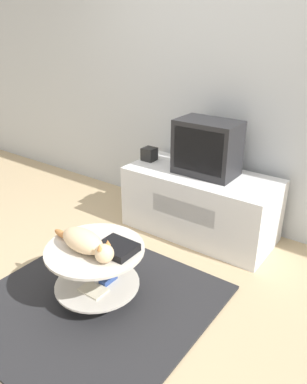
% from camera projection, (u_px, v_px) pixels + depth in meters
% --- Properties ---
extents(ground_plane, '(12.00, 12.00, 0.00)m').
position_uv_depth(ground_plane, '(94.00, 304.00, 2.55)').
color(ground_plane, tan).
extents(wall_back, '(8.00, 0.05, 2.60)m').
position_uv_depth(wall_back, '(219.00, 80.00, 3.23)').
color(wall_back, silver).
rests_on(wall_back, ground_plane).
extents(rug, '(1.46, 1.47, 0.02)m').
position_uv_depth(rug, '(94.00, 303.00, 2.55)').
color(rug, '#28282B').
rests_on(rug, ground_plane).
extents(tv_stand, '(1.32, 0.60, 0.57)m').
position_uv_depth(tv_stand, '(200.00, 204.00, 3.32)').
color(tv_stand, white).
rests_on(tv_stand, ground_plane).
extents(tv, '(0.52, 0.33, 0.46)m').
position_uv_depth(tv, '(207.00, 148.00, 3.12)').
color(tv, '#232326').
rests_on(tv, tv_stand).
extents(speaker, '(0.12, 0.12, 0.12)m').
position_uv_depth(speaker, '(149.00, 154.00, 3.50)').
color(speaker, black).
rests_on(speaker, tv_stand).
extents(coffee_table, '(0.65, 0.65, 0.41)m').
position_uv_depth(coffee_table, '(96.00, 266.00, 2.48)').
color(coffee_table, '#B2B2B7').
rests_on(coffee_table, rug).
extents(dvd_box, '(0.24, 0.20, 0.05)m').
position_uv_depth(dvd_box, '(117.00, 248.00, 2.37)').
color(dvd_box, black).
rests_on(dvd_box, coffee_table).
extents(cat, '(0.56, 0.20, 0.14)m').
position_uv_depth(cat, '(86.00, 242.00, 2.35)').
color(cat, beige).
rests_on(cat, coffee_table).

